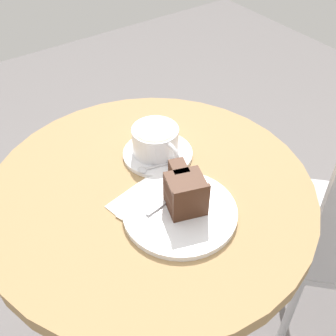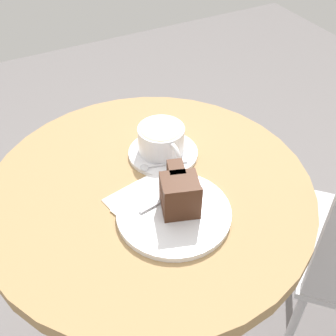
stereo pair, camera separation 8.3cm
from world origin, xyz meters
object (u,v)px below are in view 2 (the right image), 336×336
Objects in this scene: coffee_cup at (162,139)px; napkin at (158,207)px; fork at (178,193)px; teaspoon at (157,166)px; cake_plate at (174,213)px; saucer at (163,153)px; cake_slice at (179,193)px.

coffee_cup is 0.69× the size of napkin.
coffee_cup is 0.14m from fork.
teaspoon is at bearing -37.31° from coffee_cup.
cake_plate is at bearing 28.95° from napkin.
fork reaches higher than teaspoon.
saucer is 0.70× the size of cake_plate.
saucer is 0.18m from cake_plate.
saucer is 0.05m from teaspoon.
teaspoon is 0.72× the size of fork.
cake_slice is 0.79× the size of fork.
coffee_cup is 1.00× the size of fork.
saucer is 1.12× the size of fork.
coffee_cup is at bearing 67.07° from fork.
coffee_cup reaches higher than cake_plate.
saucer is 0.78× the size of napkin.
coffee_cup is 0.63× the size of cake_plate.
teaspoon is 0.50× the size of napkin.
cake_slice is at bearing -16.43° from saucer.
coffee_cup is at bearing 150.62° from napkin.
cake_slice is at bearing 98.46° from teaspoon.
coffee_cup is at bearing 160.25° from cake_plate.
coffee_cup reaches higher than saucer.
cake_slice reaches higher than coffee_cup.
napkin is at bearing 177.31° from fork.
fork is (0.13, -0.03, -0.03)m from coffee_cup.
cake_slice is (0.16, -0.05, 0.01)m from coffee_cup.
teaspoon is (0.04, -0.03, 0.01)m from saucer.
coffee_cup is (-0.00, -0.00, 0.04)m from saucer.
fork is (-0.04, 0.03, 0.01)m from cake_plate.
cake_plate is at bearing -20.48° from saucer.
teaspoon is at bearing 167.29° from cake_plate.
cake_slice reaches higher than saucer.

